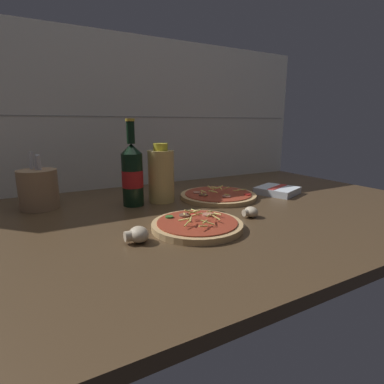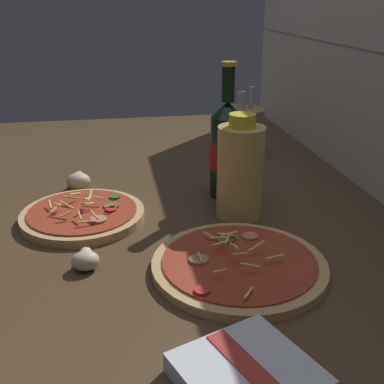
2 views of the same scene
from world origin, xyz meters
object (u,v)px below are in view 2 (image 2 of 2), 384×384
beer_bottle (227,148)px  mushroom_left (85,260)px  utensil_crock (241,131)px  pizza_far (239,265)px  dish_towel (247,376)px  oil_bottle (240,170)px  mushroom_right (79,181)px  pizza_near (83,215)px

beer_bottle → mushroom_left: beer_bottle is taller
utensil_crock → pizza_far: bearing=-15.6°
beer_bottle → dish_towel: 52.19cm
oil_bottle → dish_towel: oil_bottle is taller
mushroom_left → pizza_far: bearing=79.3°
beer_bottle → mushroom_right: beer_bottle is taller
mushroom_right → dish_towel: mushroom_right is taller
dish_towel → oil_bottle: bearing=166.0°
mushroom_right → dish_towel: bearing=18.2°
pizza_near → mushroom_right: size_ratio=4.26×
pizza_far → mushroom_left: 22.63cm
pizza_near → beer_bottle: size_ratio=0.84×
mushroom_left → dish_towel: mushroom_left is taller
pizza_near → oil_bottle: (2.71, 28.23, 7.74)cm
oil_bottle → mushroom_right: size_ratio=3.62×
pizza_near → dish_towel: bearing=22.5°
mushroom_left → mushroom_right: 32.75cm
mushroom_right → utensil_crock: size_ratio=0.31×
mushroom_left → mushroom_right: mushroom_right is taller
beer_bottle → oil_bottle: (9.56, 0.20, -1.19)cm
pizza_near → pizza_far: size_ratio=0.86×
mushroom_left → utensil_crock: 62.40cm
oil_bottle → utensil_crock: (-35.28, 10.01, -2.68)cm
mushroom_right → utensil_crock: (-17.16, 39.59, 4.24)cm
mushroom_right → pizza_near: bearing=5.0°
beer_bottle → mushroom_right: bearing=-106.2°
pizza_near → utensil_crock: bearing=130.4°
mushroom_right → utensil_crock: bearing=113.4°
pizza_near → mushroom_left: pizza_near is taller
pizza_far → mushroom_left: size_ratio=6.02×
utensil_crock → dish_towel: bearing=-14.8°
pizza_far → mushroom_left: (-4.22, -22.22, 0.61)cm
pizza_far → pizza_near: bearing=-132.8°
oil_bottle → pizza_near: bearing=-95.5°
mushroom_left → mushroom_right: (-32.67, -2.30, 0.30)cm
beer_bottle → dish_towel: beer_bottle is taller
pizza_near → oil_bottle: bearing=84.5°
pizza_near → utensil_crock: 50.48cm
mushroom_left → pizza_near: bearing=-176.8°
pizza_near → mushroom_right: pizza_near is taller
mushroom_right → dish_towel: 62.16cm
pizza_far → utensil_crock: size_ratio=1.54×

